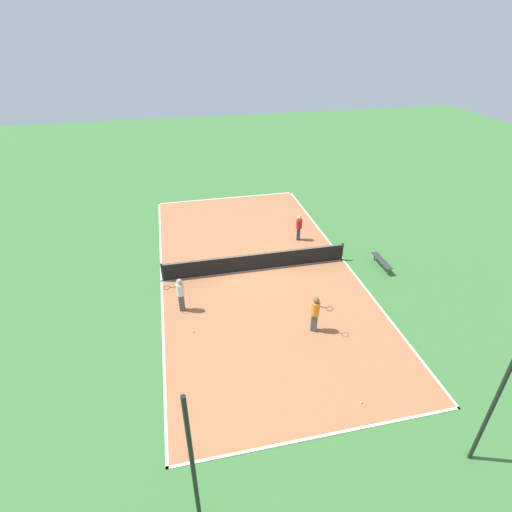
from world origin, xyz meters
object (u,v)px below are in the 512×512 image
(tennis_ball_left_sideline, at_px, (266,240))
(tennis_ball_right_alley, at_px, (237,215))
(tennis_ball_far_baseline, at_px, (361,402))
(bench, at_px, (382,261))
(tennis_ball_near_net, at_px, (193,331))
(player_far_white, at_px, (180,292))
(player_center_orange, at_px, (315,312))
(fence_post_back_right, at_px, (193,466))
(player_coach_red, at_px, (299,226))
(fence_post_back_left, at_px, (494,404))
(tennis_net, at_px, (256,261))

(tennis_ball_left_sideline, xyz_separation_m, tennis_ball_right_alley, (1.16, -3.99, 0.00))
(tennis_ball_far_baseline, relative_size, tennis_ball_right_alley, 1.00)
(bench, xyz_separation_m, tennis_ball_near_net, (10.64, 3.14, -0.34))
(tennis_ball_left_sideline, relative_size, tennis_ball_right_alley, 1.00)
(tennis_ball_far_baseline, distance_m, tennis_ball_right_alley, 16.63)
(player_far_white, distance_m, tennis_ball_left_sideline, 8.05)
(player_center_orange, height_order, fence_post_back_right, fence_post_back_right)
(player_center_orange, xyz_separation_m, tennis_ball_left_sideline, (0.09, -8.49, -1.01))
(tennis_ball_right_alley, distance_m, fence_post_back_right, 19.85)
(player_coach_red, height_order, fence_post_back_left, fence_post_back_left)
(bench, xyz_separation_m, fence_post_back_right, (11.09, 10.87, 2.15))
(tennis_ball_far_baseline, height_order, fence_post_back_left, fence_post_back_left)
(player_far_white, relative_size, player_coach_red, 1.08)
(tennis_ball_near_net, xyz_separation_m, fence_post_back_left, (-8.05, 7.74, 2.48))
(player_coach_red, relative_size, tennis_ball_left_sideline, 23.84)
(player_coach_red, height_order, tennis_ball_left_sideline, player_coach_red)
(player_center_orange, bearing_deg, tennis_ball_right_alley, 128.66)
(bench, relative_size, fence_post_back_right, 0.36)
(player_coach_red, bearing_deg, fence_post_back_right, 176.81)
(tennis_net, bearing_deg, tennis_ball_right_alley, -91.52)
(player_coach_red, bearing_deg, tennis_ball_far_baseline, -163.30)
(fence_post_back_left, bearing_deg, fence_post_back_right, 0.00)
(player_center_orange, distance_m, player_coach_red, 8.40)
(tennis_ball_right_alley, bearing_deg, bench, 128.65)
(tennis_net, height_order, tennis_ball_far_baseline, tennis_net)
(tennis_ball_far_baseline, height_order, tennis_ball_near_net, same)
(player_center_orange, bearing_deg, player_coach_red, 110.00)
(player_coach_red, height_order, tennis_ball_near_net, player_coach_red)
(tennis_ball_near_net, bearing_deg, tennis_net, -131.16)
(fence_post_back_left, bearing_deg, player_center_orange, -67.24)
(player_far_white, bearing_deg, bench, -167.42)
(player_far_white, bearing_deg, tennis_ball_near_net, 107.49)
(tennis_ball_left_sideline, height_order, fence_post_back_right, fence_post_back_right)
(tennis_ball_far_baseline, relative_size, tennis_ball_left_sideline, 1.00)
(tennis_net, height_order, bench, tennis_net)
(tennis_ball_far_baseline, distance_m, fence_post_back_right, 7.05)
(fence_post_back_left, bearing_deg, bench, -103.41)
(bench, bearing_deg, tennis_net, -100.01)
(player_center_orange, height_order, player_coach_red, player_center_orange)
(bench, height_order, tennis_ball_left_sideline, bench)
(tennis_net, height_order, fence_post_back_left, fence_post_back_left)
(tennis_ball_right_alley, bearing_deg, tennis_net, 88.48)
(tennis_net, relative_size, tennis_ball_far_baseline, 148.54)
(player_coach_red, bearing_deg, fence_post_back_left, -152.67)
(fence_post_back_left, relative_size, fence_post_back_right, 1.00)
(tennis_net, relative_size, player_far_white, 5.76)
(fence_post_back_right, bearing_deg, bench, -135.57)
(bench, xyz_separation_m, player_center_orange, (5.41, 4.16, 0.67))
(player_far_white, height_order, tennis_ball_right_alley, player_far_white)
(player_far_white, xyz_separation_m, fence_post_back_left, (-8.42, 9.42, 1.50))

